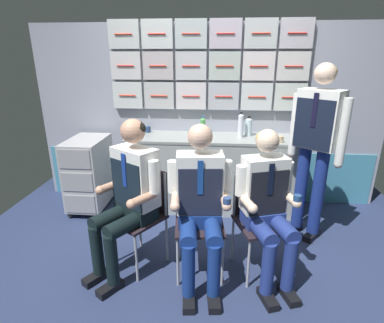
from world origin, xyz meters
name	(u,v)px	position (x,y,z in m)	size (l,w,h in m)	color
ground	(199,263)	(0.00, 0.00, -0.02)	(4.80, 4.80, 0.04)	navy
galley_bulkhead	(207,112)	(0.00, 1.37, 1.15)	(4.20, 0.14, 2.17)	#9599AB
galley_counter	(213,173)	(0.10, 1.09, 0.45)	(2.03, 0.53, 0.90)	#9BA19D
service_trolley	(89,172)	(-1.39, 0.94, 0.47)	(0.40, 0.65, 0.88)	black
folding_chair_left	(144,205)	(-0.49, 0.02, 0.54)	(0.56, 0.56, 0.87)	#A8AAAF
crew_member_left	(129,190)	(-0.57, -0.11, 0.74)	(0.63, 0.71, 1.33)	black
folding_chair_center	(199,210)	(0.00, -0.03, 0.54)	(0.44, 0.44, 0.87)	#A8AAAF
crew_member_center	(200,199)	(0.02, -0.19, 0.73)	(0.51, 0.65, 1.31)	black
folding_chair_right	(257,210)	(0.50, 0.03, 0.54)	(0.51, 0.51, 0.87)	#A8AAAF
crew_member_right	(268,202)	(0.55, -0.13, 0.70)	(0.52, 0.66, 1.26)	black
crew_member_standing	(316,138)	(1.08, 0.57, 1.05)	(0.44, 0.42, 1.74)	black
water_bottle_blue_cap	(203,126)	(-0.04, 1.17, 1.01)	(0.06, 0.06, 0.23)	#4C9F52
water_bottle_tall	(241,126)	(0.39, 1.09, 1.04)	(0.06, 0.06, 0.29)	silver
sparkling_bottle_green	(249,127)	(0.49, 1.19, 1.01)	(0.08, 0.08, 0.23)	silver
water_bottle_clear	(294,131)	(0.96, 0.96, 1.02)	(0.06, 0.06, 0.25)	silver
coffee_cup_white	(280,139)	(0.81, 0.92, 0.94)	(0.07, 0.07, 0.07)	tan
coffee_cup_spare	(148,129)	(-0.72, 1.25, 0.94)	(0.07, 0.07, 0.07)	navy
snack_banana	(268,134)	(0.72, 1.20, 0.92)	(0.17, 0.10, 0.04)	yellow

